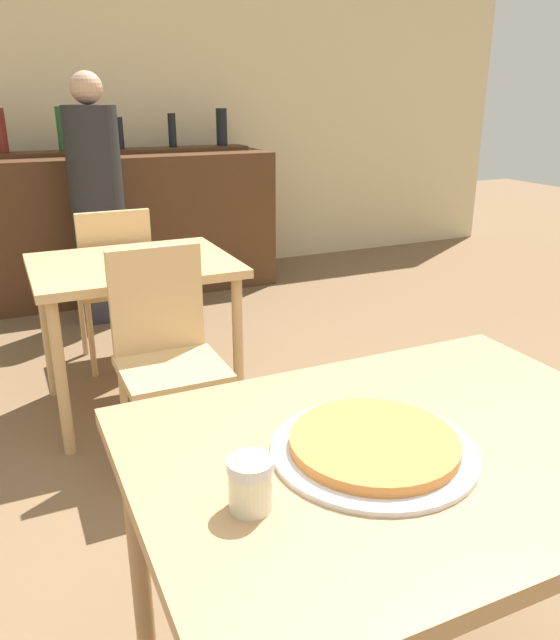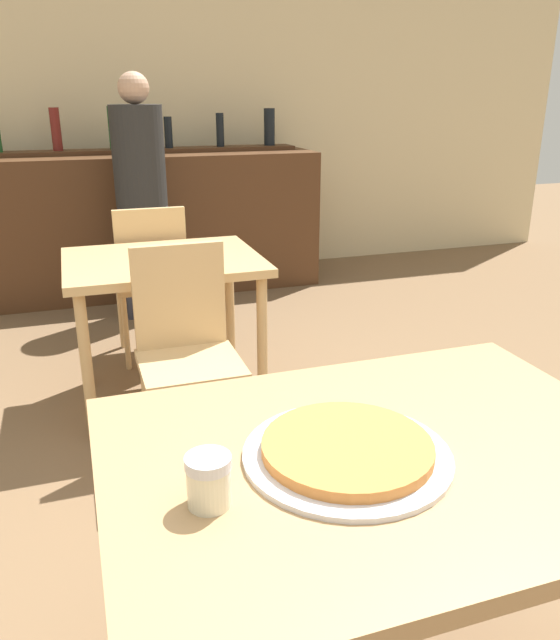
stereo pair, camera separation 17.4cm
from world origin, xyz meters
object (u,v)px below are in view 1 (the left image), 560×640
person_standing (97,193)px  chair_far_side_back (115,278)px  pizza_tray (374,446)px  cheese_shaker (251,484)px  chair_far_side_front (166,345)px

person_standing → chair_far_side_back: bearing=-94.8°
chair_far_side_back → pizza_tray: chair_far_side_back is taller
chair_far_side_back → cheese_shaker: size_ratio=9.24×
chair_far_side_front → chair_far_side_back: size_ratio=1.00×
person_standing → pizza_tray: bearing=-89.6°
chair_far_side_back → cheese_shaker: (-0.21, -2.51, 0.30)m
chair_far_side_front → person_standing: size_ratio=0.56×
chair_far_side_back → person_standing: 0.90m
chair_far_side_back → pizza_tray: bearing=92.2°
chair_far_side_front → pizza_tray: size_ratio=2.13×
chair_far_side_front → chair_far_side_back: 1.08m
chair_far_side_front → cheese_shaker: (-0.21, -1.43, 0.30)m
person_standing → cheese_shaker: bearing=-94.7°
pizza_tray → person_standing: bearing=90.4°
chair_far_side_front → pizza_tray: 1.40m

